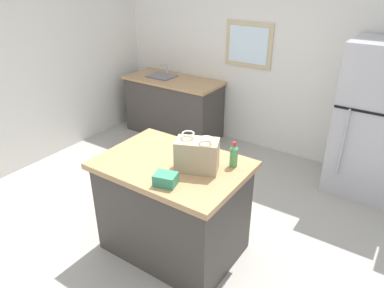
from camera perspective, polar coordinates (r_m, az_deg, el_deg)
name	(u,v)px	position (r m, az deg, el deg)	size (l,w,h in m)	color
ground	(173,235)	(3.69, -2.96, -14.23)	(5.97, 5.97, 0.00)	#ADA89E
back_wall	(278,53)	(4.99, 13.48, 13.92)	(4.98, 0.13, 2.75)	silver
left_wall	(0,63)	(4.86, -28.17, 11.23)	(0.10, 4.72, 2.75)	silver
kitchen_island	(173,207)	(3.27, -2.98, -9.91)	(1.24, 0.88, 0.92)	#423D38
refrigerator	(374,121)	(4.44, 26.87, 3.25)	(0.75, 0.73, 1.73)	#B7B7BC
sink_counter	(173,106)	(5.60, -2.98, 6.03)	(1.49, 0.66, 1.07)	#423D38
shopping_bag	(197,155)	(2.86, 0.79, -1.76)	(0.39, 0.31, 0.31)	tan
small_box	(166,179)	(2.72, -4.21, -5.59)	(0.17, 0.13, 0.09)	#388E66
bottle	(234,156)	(2.94, 6.63, -1.84)	(0.07, 0.07, 0.22)	#4C9956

